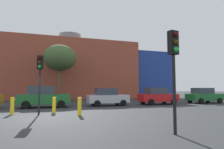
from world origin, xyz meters
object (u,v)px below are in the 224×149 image
parked_car_4 (157,96)px  traffic_light_island (40,71)px  traffic_light_near_right (174,58)px  bare_tree_0 (60,58)px  bollard_yellow_1 (80,106)px  bollard_yellow_0 (12,106)px  parked_car_2 (44,97)px  parked_car_3 (107,97)px  bollard_yellow_2 (54,105)px  parked_car_5 (204,95)px

parked_car_4 → traffic_light_island: (-11.62, -5.07, 1.92)m
traffic_light_near_right → traffic_light_island: traffic_light_near_right is taller
bare_tree_0 → bollard_yellow_1: bearing=-86.8°
bollard_yellow_1 → bollard_yellow_0: bearing=156.7°
parked_car_2 → parked_car_4: bearing=0.0°
bollard_yellow_0 → parked_car_4: bearing=17.9°
parked_car_3 → bollard_yellow_1: parked_car_3 is taller
parked_car_3 → traffic_light_near_right: bearing=-94.2°
parked_car_3 → bare_tree_0: size_ratio=0.52×
bollard_yellow_1 → traffic_light_island: bearing=157.8°
traffic_light_island → bollard_yellow_2: 2.60m
parked_car_5 → bollard_yellow_1: parked_car_5 is taller
parked_car_2 → bollard_yellow_1: bearing=-68.4°
traffic_light_island → parked_car_5: bearing=119.7°
bollard_yellow_0 → traffic_light_near_right: bearing=-49.2°
parked_car_3 → traffic_light_island: (-6.02, -5.07, 1.96)m
traffic_light_near_right → bollard_yellow_1: (-2.66, 6.11, -2.27)m
bollard_yellow_1 → bollard_yellow_2: (-1.52, 1.85, -0.02)m
traffic_light_near_right → parked_car_4: bearing=142.8°
parked_car_2 → parked_car_4: (11.56, 0.00, -0.06)m
parked_car_2 → bare_tree_0: (1.59, 8.78, 4.96)m
parked_car_2 → bollard_yellow_1: 6.55m
traffic_light_near_right → traffic_light_island: bearing=-153.4°
traffic_light_near_right → bollard_yellow_0: bearing=-148.4°
parked_car_4 → traffic_light_near_right: (-6.49, -12.19, 1.94)m
parked_car_4 → traffic_light_island: bearing=-156.4°
parked_car_4 → bollard_yellow_0: (-13.30, -4.29, -0.34)m
traffic_light_near_right → bollard_yellow_1: 7.04m
parked_car_2 → traffic_light_near_right: (5.07, -12.19, 1.88)m
parked_car_5 → traffic_light_island: traffic_light_island is taller
traffic_light_near_right → bare_tree_0: size_ratio=0.50×
parked_car_4 → bollard_yellow_2: bearing=-158.4°
parked_car_2 → bollard_yellow_2: parked_car_2 is taller
parked_car_3 → parked_car_5: (11.77, 0.00, 0.02)m
parked_car_4 → bare_tree_0: bare_tree_0 is taller
bollard_yellow_0 → parked_car_5: bearing=12.4°
parked_car_2 → parked_car_3: bearing=-0.0°
traffic_light_island → bollard_yellow_2: bearing=145.8°
parked_car_3 → bollard_yellow_0: size_ratio=3.62×
bollard_yellow_1 → bollard_yellow_2: 2.40m
bare_tree_0 → bollard_yellow_1: (0.82, -14.86, -5.35)m
traffic_light_near_right → bollard_yellow_0: 10.67m
traffic_light_near_right → parked_car_3: bearing=166.7°
traffic_light_near_right → bare_tree_0: 21.48m
traffic_light_island → bollard_yellow_2: size_ratio=3.55×
traffic_light_island → bollard_yellow_1: size_ratio=3.42×
traffic_light_island → bare_tree_0: (1.65, 13.85, 3.09)m
bollard_yellow_2 → parked_car_2: bearing=101.8°
parked_car_4 → parked_car_3: bearing=-180.0°
parked_car_2 → parked_car_5: (17.73, -0.00, -0.07)m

